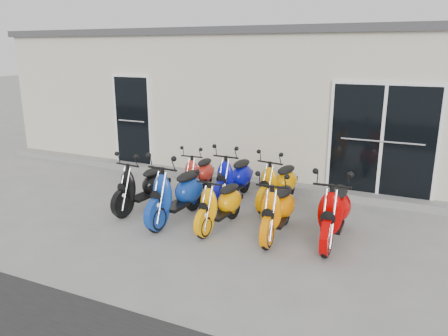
{
  "coord_description": "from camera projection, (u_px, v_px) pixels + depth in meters",
  "views": [
    {
      "loc": [
        3.32,
        -6.51,
        2.89
      ],
      "look_at": [
        0.0,
        0.6,
        0.75
      ],
      "focal_mm": 35.0,
      "sensor_mm": 36.0,
      "label": 1
    }
  ],
  "objects": [
    {
      "name": "ground",
      "position": [
        210.0,
        216.0,
        7.81
      ],
      "size": [
        80.0,
        80.0,
        0.0
      ],
      "primitive_type": "plane",
      "color": "gray",
      "rests_on": "ground"
    },
    {
      "name": "building",
      "position": [
        295.0,
        98.0,
        11.93
      ],
      "size": [
        14.0,
        6.0,
        3.2
      ],
      "primitive_type": "cube",
      "color": "beige",
      "rests_on": "ground"
    },
    {
      "name": "roof_cap",
      "position": [
        298.0,
        34.0,
        11.49
      ],
      "size": [
        14.2,
        6.2,
        0.16
      ],
      "primitive_type": "cube",
      "color": "#3F3F42",
      "rests_on": "building"
    },
    {
      "name": "front_step",
      "position": [
        251.0,
        182.0,
        9.55
      ],
      "size": [
        14.0,
        0.4,
        0.15
      ],
      "primitive_type": "cube",
      "color": "gray",
      "rests_on": "ground"
    },
    {
      "name": "door_left",
      "position": [
        133.0,
        118.0,
        10.68
      ],
      "size": [
        1.07,
        0.08,
        2.22
      ],
      "primitive_type": "cube",
      "color": "black",
      "rests_on": "front_step"
    },
    {
      "name": "door_right",
      "position": [
        382.0,
        138.0,
        8.31
      ],
      "size": [
        2.02,
        0.08,
        2.22
      ],
      "primitive_type": "cube",
      "color": "black",
      "rests_on": "front_step"
    },
    {
      "name": "scooter_front_black",
      "position": [
        142.0,
        179.0,
        8.02
      ],
      "size": [
        0.72,
        1.62,
        1.16
      ],
      "primitive_type": null,
      "rotation": [
        0.0,
        0.0,
        -0.1
      ],
      "color": "black",
      "rests_on": "ground"
    },
    {
      "name": "scooter_front_blue",
      "position": [
        177.0,
        185.0,
        7.47
      ],
      "size": [
        0.71,
        1.76,
        1.28
      ],
      "primitive_type": null,
      "rotation": [
        0.0,
        0.0,
        -0.05
      ],
      "color": "navy",
      "rests_on": "ground"
    },
    {
      "name": "scooter_front_orange_a",
      "position": [
        220.0,
        197.0,
        7.18
      ],
      "size": [
        0.65,
        1.5,
        1.07
      ],
      "primitive_type": null,
      "rotation": [
        0.0,
        0.0,
        -0.09
      ],
      "color": "#FC9C01",
      "rests_on": "ground"
    },
    {
      "name": "scooter_front_orange_b",
      "position": [
        278.0,
        202.0,
        6.85
      ],
      "size": [
        0.64,
        1.59,
        1.16
      ],
      "primitive_type": null,
      "rotation": [
        0.0,
        0.0,
        0.05
      ],
      "color": "orange",
      "rests_on": "ground"
    },
    {
      "name": "scooter_front_red",
      "position": [
        335.0,
        203.0,
        6.63
      ],
      "size": [
        0.69,
        1.73,
        1.26
      ],
      "primitive_type": null,
      "rotation": [
        0.0,
        0.0,
        0.04
      ],
      "color": "#B50000",
      "rests_on": "ground"
    },
    {
      "name": "scooter_back_red",
      "position": [
        199.0,
        168.0,
        8.94
      ],
      "size": [
        0.63,
        1.47,
        1.06
      ],
      "primitive_type": null,
      "rotation": [
        0.0,
        0.0,
        0.08
      ],
      "color": "#B4261A",
      "rests_on": "ground"
    },
    {
      "name": "scooter_back_blue",
      "position": [
        234.0,
        171.0,
        8.51
      ],
      "size": [
        0.63,
        1.63,
        1.19
      ],
      "primitive_type": null,
      "rotation": [
        0.0,
        0.0,
        -0.03
      ],
      "color": "#090CA0",
      "rests_on": "ground"
    },
    {
      "name": "scooter_back_yellow",
      "position": [
        278.0,
        177.0,
        8.16
      ],
      "size": [
        0.79,
        1.63,
        1.16
      ],
      "primitive_type": null,
      "rotation": [
        0.0,
        0.0,
        -0.14
      ],
      "color": "orange",
      "rests_on": "ground"
    }
  ]
}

